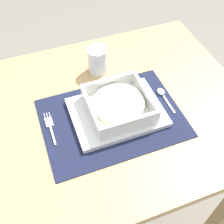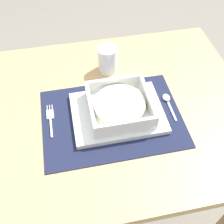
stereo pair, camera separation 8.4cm
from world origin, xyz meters
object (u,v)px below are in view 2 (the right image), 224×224
Objects in this scene: dining_table at (104,130)px; spoon at (168,101)px; porridge_bowl at (120,106)px; butter_knife at (163,115)px; drinking_glass at (107,60)px; fork at (50,118)px.

dining_table is 0.24m from spoon.
porridge_bowl is 1.68× the size of spoon.
porridge_bowl reaches higher than spoon.
porridge_bowl is (0.05, -0.03, 0.15)m from dining_table.
spoon reaches higher than dining_table.
drinking_glass reaches higher than butter_knife.
butter_knife is at bearing -119.49° from spoon.
spoon reaches higher than butter_knife.
drinking_glass is (-0.16, 0.19, 0.03)m from spoon.
butter_knife reaches higher than fork.
butter_knife is at bearing -62.80° from drinking_glass.
butter_knife reaches higher than dining_table.
fork is 0.34m from butter_knife.
spoon is at bearing -50.38° from drinking_glass.
drinking_glass is at bearing 114.54° from butter_knife.
porridge_bowl is 0.21m from fork.
butter_knife is 0.28m from drinking_glass.
butter_knife is (0.13, -0.04, -0.03)m from porridge_bowl.
spoon reaches higher than fork.
porridge_bowl reaches higher than butter_knife.
butter_knife is (-0.03, -0.05, -0.00)m from spoon.
dining_table is at bearing 156.53° from butter_knife.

